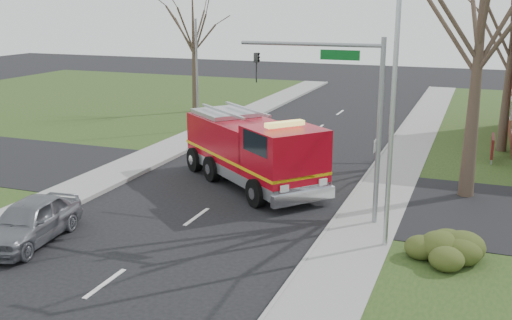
% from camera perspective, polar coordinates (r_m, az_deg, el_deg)
% --- Properties ---
extents(ground, '(120.00, 120.00, 0.00)m').
position_cam_1_polar(ground, '(23.05, -5.67, -5.42)').
color(ground, black).
rests_on(ground, ground).
extents(sidewalk_right, '(2.40, 80.00, 0.15)m').
position_cam_1_polar(sidewalk_right, '(21.15, 9.67, -7.24)').
color(sidewalk_right, gray).
rests_on(sidewalk_right, ground).
extents(sidewalk_left, '(2.40, 80.00, 0.15)m').
position_cam_1_polar(sidewalk_left, '(26.27, -17.91, -3.37)').
color(sidewalk_left, gray).
rests_on(sidewalk_left, ground).
extents(health_center_sign, '(0.12, 2.00, 1.40)m').
position_cam_1_polar(health_center_sign, '(32.60, 21.59, 1.22)').
color(health_center_sign, '#4F1312').
rests_on(health_center_sign, ground).
extents(hedge_corner, '(2.80, 2.00, 0.90)m').
position_cam_1_polar(hedge_corner, '(19.75, 17.21, -7.77)').
color(hedge_corner, '#333D16').
rests_on(hedge_corner, lawn_right).
extents(bare_tree_near, '(6.00, 6.00, 12.00)m').
position_cam_1_polar(bare_tree_near, '(25.32, 20.73, 12.68)').
color(bare_tree_near, '#392B21').
rests_on(bare_tree_near, ground).
extents(bare_tree_left, '(4.50, 4.50, 9.00)m').
position_cam_1_polar(bare_tree_left, '(44.07, -5.99, 11.60)').
color(bare_tree_left, '#392B21').
rests_on(bare_tree_left, ground).
extents(traffic_signal_mast, '(5.29, 0.18, 6.80)m').
position_cam_1_polar(traffic_signal_mast, '(21.55, 8.41, 6.02)').
color(traffic_signal_mast, gray).
rests_on(traffic_signal_mast, ground).
extents(streetlight_pole, '(1.48, 0.16, 8.40)m').
position_cam_1_polar(streetlight_pole, '(19.30, 12.69, 4.34)').
color(streetlight_pole, '#B7BABF').
rests_on(streetlight_pole, ground).
extents(utility_pole_far, '(0.14, 0.14, 7.00)m').
position_cam_1_polar(utility_pole_far, '(37.47, -5.64, 7.90)').
color(utility_pole_far, gray).
rests_on(utility_pole_far, ground).
extents(fire_engine, '(8.13, 7.42, 3.33)m').
position_cam_1_polar(fire_engine, '(26.52, -0.26, 0.75)').
color(fire_engine, '#A20715').
rests_on(fire_engine, ground).
extents(parked_car_maroon, '(2.31, 4.65, 1.52)m').
position_cam_1_polar(parked_car_maroon, '(21.78, -20.76, -5.44)').
color(parked_car_maroon, slate).
rests_on(parked_car_maroon, ground).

